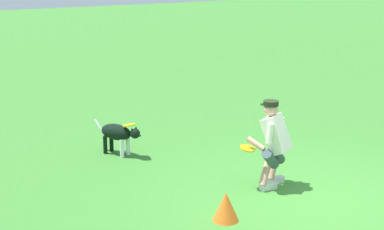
% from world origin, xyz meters
% --- Properties ---
extents(ground_plane, '(60.00, 60.00, 0.00)m').
position_xyz_m(ground_plane, '(0.00, 0.00, 0.00)').
color(ground_plane, '#3A7D2F').
extents(person, '(0.71, 0.54, 1.29)m').
position_xyz_m(person, '(0.22, -0.76, 0.70)').
color(person, silver).
rests_on(person, ground_plane).
extents(dog, '(0.57, 0.93, 0.56)m').
position_xyz_m(dog, '(1.68, -3.18, 0.37)').
color(dog, black).
rests_on(dog, ground_plane).
extents(frisbee_flying, '(0.24, 0.24, 0.07)m').
position_xyz_m(frisbee_flying, '(1.55, -2.99, 0.56)').
color(frisbee_flying, yellow).
extents(frisbee_held, '(0.23, 0.23, 0.09)m').
position_xyz_m(frisbee_held, '(0.58, -0.89, 0.61)').
color(frisbee_held, yellow).
rests_on(frisbee_held, person).
extents(training_cone, '(0.35, 0.35, 0.38)m').
position_xyz_m(training_cone, '(1.43, -0.08, 0.19)').
color(training_cone, orange).
rests_on(training_cone, ground_plane).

